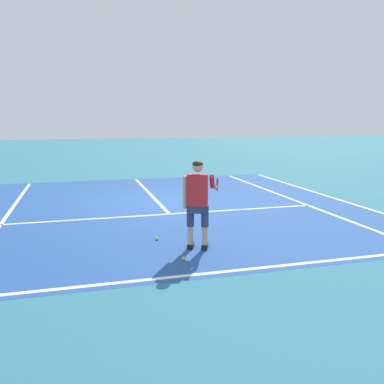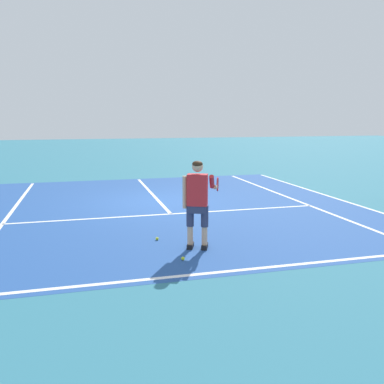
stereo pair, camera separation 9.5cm
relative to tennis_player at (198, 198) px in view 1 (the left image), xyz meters
The scene contains 11 objects.
ground_plane 4.74m from the tennis_player, 88.91° to the left, with size 80.00×80.00×0.00m, color teal.
court_inner_surface 4.15m from the tennis_player, 88.75° to the left, with size 10.98×11.08×0.00m, color #234C93.
line_baseline 1.64m from the tennis_player, 86.16° to the right, with size 10.98×0.10×0.01m, color white.
line_service 3.13m from the tennis_player, 88.31° to the left, with size 8.23×0.10×0.01m, color white.
line_centre_service 6.25m from the tennis_player, 89.18° to the left, with size 0.10×6.40×0.01m, color white.
line_singles_left 5.78m from the tennis_player, 134.97° to the left, with size 0.10×10.68×0.01m, color white.
line_singles_right 5.91m from the tennis_player, 43.81° to the left, with size 0.10×10.68×0.01m, color white.
line_doubles_right 6.95m from the tennis_player, 35.86° to the left, with size 0.10×10.68×0.01m, color white.
tennis_player is the anchor object (origin of this frame).
tennis_ball_near_feet 1.38m from the tennis_player, 132.45° to the left, with size 0.07×0.07×0.07m, color #CCE02D.
tennis_ball_by_baseline 1.21m from the tennis_player, 126.83° to the right, with size 0.07×0.07×0.07m, color #CCE02D.
Camera 1 is at (-2.25, -11.97, 2.49)m, focal length 38.31 mm.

